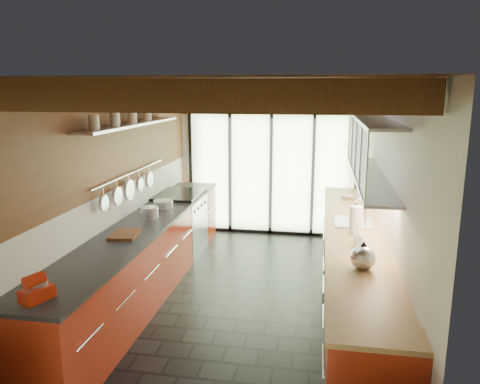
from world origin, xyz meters
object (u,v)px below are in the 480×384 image
at_px(kettle, 363,256).
at_px(soap_bottle, 358,238).
at_px(bowl, 348,197).
at_px(paper_towel, 356,220).
at_px(stand_mixer, 37,289).

relative_size(kettle, soap_bottle, 1.52).
height_order(soap_bottle, bowl, soap_bottle).
height_order(kettle, bowl, kettle).
relative_size(paper_towel, bowl, 1.74).
distance_m(stand_mixer, paper_towel, 3.36).
distance_m(soap_bottle, bowl, 2.24).
bearing_deg(stand_mixer, soap_bottle, 34.23).
xyz_separation_m(stand_mixer, kettle, (2.54, 1.11, 0.03)).
height_order(stand_mixer, paper_towel, paper_towel).
height_order(kettle, soap_bottle, kettle).
bearing_deg(soap_bottle, paper_towel, 90.00).
bearing_deg(paper_towel, soap_bottle, -90.00).
bearing_deg(kettle, soap_bottle, 90.00).
height_order(kettle, paper_towel, paper_towel).
bearing_deg(paper_towel, kettle, -90.00).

